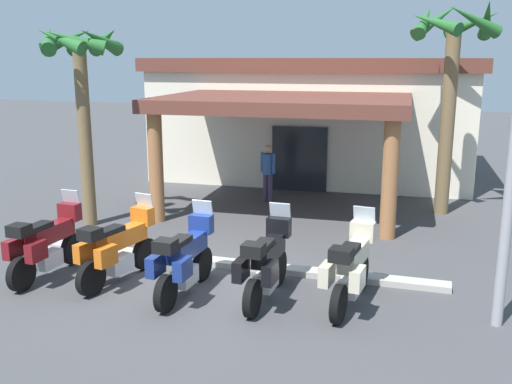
% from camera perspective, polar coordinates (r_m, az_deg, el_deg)
% --- Properties ---
extents(ground_plane, '(80.00, 80.00, 0.00)m').
position_cam_1_polar(ground_plane, '(11.45, -5.17, -8.84)').
color(ground_plane, '#424244').
extents(motel_building, '(11.49, 11.74, 4.25)m').
position_cam_1_polar(motel_building, '(21.53, 5.80, 7.52)').
color(motel_building, silver).
rests_on(motel_building, ground_plane).
extents(motorcycle_maroon, '(0.72, 2.21, 1.61)m').
position_cam_1_polar(motorcycle_maroon, '(12.14, -20.02, -4.81)').
color(motorcycle_maroon, black).
rests_on(motorcycle_maroon, ground_plane).
extents(motorcycle_orange, '(0.89, 2.20, 1.61)m').
position_cam_1_polar(motorcycle_orange, '(11.47, -13.52, -5.40)').
color(motorcycle_orange, black).
rests_on(motorcycle_orange, ground_plane).
extents(motorcycle_blue, '(0.71, 2.21, 1.61)m').
position_cam_1_polar(motorcycle_blue, '(10.64, -7.11, -6.60)').
color(motorcycle_blue, black).
rests_on(motorcycle_blue, ground_plane).
extents(motorcycle_black, '(0.71, 2.21, 1.61)m').
position_cam_1_polar(motorcycle_black, '(10.37, 1.01, -7.04)').
color(motorcycle_black, black).
rests_on(motorcycle_black, ground_plane).
extents(motorcycle_cream, '(0.76, 2.21, 1.61)m').
position_cam_1_polar(motorcycle_cream, '(10.27, 9.37, -7.43)').
color(motorcycle_cream, black).
rests_on(motorcycle_cream, ground_plane).
extents(pedestrian, '(0.50, 0.32, 1.75)m').
position_cam_1_polar(pedestrian, '(17.23, 1.18, 2.28)').
color(pedestrian, '#3F334C').
rests_on(pedestrian, ground_plane).
extents(palm_tree_roadside, '(2.15, 2.18, 5.16)m').
position_cam_1_polar(palm_tree_roadside, '(15.14, -16.96, 11.51)').
color(palm_tree_roadside, brown).
rests_on(palm_tree_roadside, ground_plane).
extents(palm_tree_near_portico, '(2.42, 2.48, 5.82)m').
position_cam_1_polar(palm_tree_near_portico, '(16.51, 18.77, 12.15)').
color(palm_tree_near_portico, brown).
rests_on(palm_tree_near_portico, ground_plane).
extents(curb_strip, '(9.43, 0.36, 0.12)m').
position_cam_1_polar(curb_strip, '(12.29, -3.88, -6.93)').
color(curb_strip, '#ADA89E').
rests_on(curb_strip, ground_plane).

